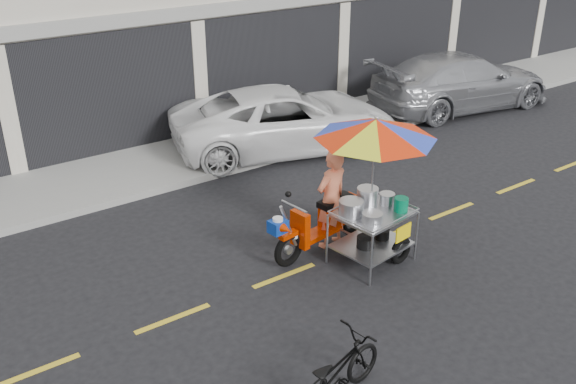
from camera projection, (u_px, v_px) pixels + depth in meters
ground at (375, 241)px, 11.53m from camera, size 90.00×90.00×0.00m
sidewalk at (222, 145)px, 15.55m from camera, size 45.00×3.00×0.15m
centerline at (375, 240)px, 11.53m from camera, size 42.00×0.10×0.01m
white_pickup at (285, 119)px, 15.24m from camera, size 5.87×3.90×1.50m
silver_pickup at (461, 81)px, 18.05m from camera, size 5.69×2.96×1.58m
near_bicycle at (333, 374)px, 7.76m from camera, size 1.72×0.82×0.87m
food_vendor_rig at (358, 169)px, 10.43m from camera, size 2.75×2.21×2.56m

